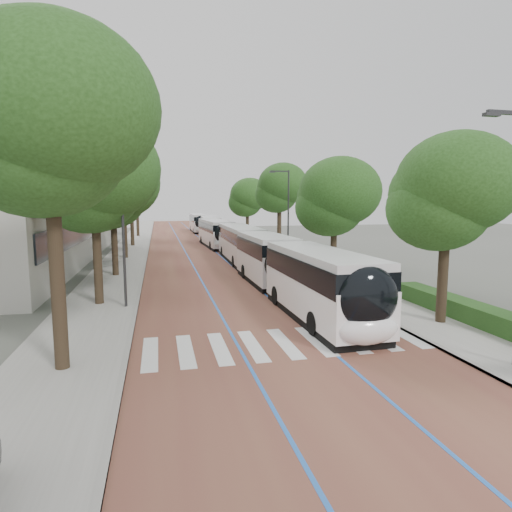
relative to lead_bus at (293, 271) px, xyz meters
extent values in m
plane|color=#51544C|center=(-2.70, -7.81, -1.63)|extent=(160.00, 160.00, 0.00)
cube|color=brown|center=(-2.70, 32.19, -1.62)|extent=(11.00, 140.00, 0.02)
cube|color=gray|center=(-10.20, 32.19, -1.57)|extent=(4.00, 140.00, 0.12)
cube|color=gray|center=(4.80, 32.19, -1.57)|extent=(4.00, 140.00, 0.12)
cube|color=gray|center=(-8.30, 32.19, -1.57)|extent=(0.20, 140.00, 0.14)
cube|color=gray|center=(2.90, 32.19, -1.57)|extent=(0.20, 140.00, 0.14)
cube|color=silver|center=(-7.50, -6.81, -1.60)|extent=(0.55, 3.60, 0.01)
cube|color=silver|center=(-6.25, -6.81, -1.60)|extent=(0.55, 3.60, 0.01)
cube|color=silver|center=(-5.00, -6.81, -1.60)|extent=(0.55, 3.60, 0.01)
cube|color=silver|center=(-3.75, -6.81, -1.60)|extent=(0.55, 3.60, 0.01)
cube|color=silver|center=(-2.50, -6.81, -1.60)|extent=(0.55, 3.60, 0.01)
cube|color=silver|center=(-1.25, -6.81, -1.60)|extent=(0.55, 3.60, 0.01)
cube|color=silver|center=(0.00, -6.81, -1.60)|extent=(0.55, 3.60, 0.01)
cube|color=silver|center=(1.25, -6.81, -1.60)|extent=(0.55, 3.60, 0.01)
cube|color=silver|center=(2.50, -6.81, -1.60)|extent=(0.55, 3.60, 0.01)
cube|color=blue|center=(-4.30, 32.19, -1.60)|extent=(0.12, 126.00, 0.01)
cube|color=blue|center=(-1.10, 32.19, -1.60)|extent=(0.12, 126.00, 0.01)
cube|color=black|center=(-13.15, 20.19, 1.37)|extent=(0.12, 38.00, 1.60)
cube|color=black|center=(-13.15, 20.19, 4.57)|extent=(0.12, 38.00, 1.60)
cube|color=black|center=(-13.15, 20.19, 7.77)|extent=(0.12, 38.00, 1.60)
cube|color=black|center=(-13.15, 20.19, 10.77)|extent=(0.12, 38.00, 1.60)
cube|color=#1C4517|center=(6.40, -7.81, -1.11)|extent=(1.20, 14.00, 0.80)
cube|color=#303032|center=(3.30, -10.81, 6.39)|extent=(1.70, 0.12, 0.12)
cube|color=#303032|center=(2.60, -10.81, 6.31)|extent=(0.50, 0.20, 0.10)
cylinder|color=#303032|center=(4.10, 14.19, 2.49)|extent=(0.14, 0.14, 8.00)
cube|color=#303032|center=(3.30, 14.19, 6.39)|extent=(1.70, 0.12, 0.12)
cube|color=#303032|center=(2.60, 14.19, 6.31)|extent=(0.50, 0.20, 0.10)
cylinder|color=#303032|center=(-8.80, 0.19, 2.49)|extent=(0.14, 0.14, 8.00)
cylinder|color=black|center=(-10.20, -7.81, 1.05)|extent=(0.44, 0.44, 5.36)
ellipsoid|color=#1F4115|center=(-10.20, -7.81, 5.93)|extent=(6.05, 6.05, 5.14)
cylinder|color=black|center=(-10.20, 1.19, 0.66)|extent=(0.44, 0.44, 4.58)
ellipsoid|color=#1F4115|center=(-10.20, 1.19, 4.83)|extent=(6.09, 6.09, 5.17)
cylinder|color=black|center=(-10.20, 10.19, 0.55)|extent=(0.44, 0.44, 4.36)
ellipsoid|color=#1F4115|center=(-10.20, 10.19, 4.51)|extent=(6.12, 6.12, 5.20)
cylinder|color=black|center=(-10.20, 20.19, 0.79)|extent=(0.44, 0.44, 4.84)
ellipsoid|color=#1F4115|center=(-10.20, 20.19, 5.19)|extent=(6.20, 6.20, 5.27)
cylinder|color=black|center=(-10.20, 32.19, 0.67)|extent=(0.44, 0.44, 4.59)
ellipsoid|color=#1F4115|center=(-10.20, 32.19, 4.84)|extent=(5.77, 5.77, 4.91)
cylinder|color=black|center=(-10.20, 47.19, 0.94)|extent=(0.44, 0.44, 5.15)
ellipsoid|color=#1F4115|center=(-10.20, 47.19, 5.62)|extent=(5.43, 5.43, 4.62)
cylinder|color=black|center=(5.00, -5.81, 0.36)|extent=(0.44, 0.44, 3.97)
ellipsoid|color=#1F4115|center=(5.00, -5.81, 3.97)|extent=(5.09, 5.09, 4.33)
cylinder|color=black|center=(5.00, 6.19, 0.33)|extent=(0.44, 0.44, 3.91)
ellipsoid|color=#1F4115|center=(5.00, 6.19, 3.88)|extent=(5.69, 5.69, 4.84)
cylinder|color=black|center=(5.00, 20.19, 0.71)|extent=(0.44, 0.44, 4.67)
ellipsoid|color=#1F4115|center=(5.00, 20.19, 4.96)|extent=(5.04, 5.04, 4.28)
cylinder|color=black|center=(5.00, 36.19, 0.42)|extent=(0.44, 0.44, 4.10)
ellipsoid|color=#1F4115|center=(5.00, 36.19, 4.15)|extent=(5.43, 5.43, 4.62)
cylinder|color=black|center=(-0.02, 1.30, 0.15)|extent=(2.31, 0.93, 2.30)
cube|color=white|center=(0.05, -3.83, -0.37)|extent=(2.62, 9.39, 1.82)
cube|color=black|center=(0.05, -3.83, 0.77)|extent=(2.65, 9.20, 0.97)
cube|color=silver|center=(0.05, -3.83, 1.42)|extent=(2.56, 9.20, 0.31)
cube|color=black|center=(0.05, -3.83, -1.45)|extent=(2.56, 9.02, 0.35)
cube|color=white|center=(-0.07, 5.62, -0.37)|extent=(2.60, 7.77, 1.82)
cube|color=black|center=(-0.07, 5.62, 0.77)|extent=(2.63, 7.62, 0.97)
cube|color=silver|center=(-0.07, 5.62, 1.42)|extent=(2.54, 7.62, 0.31)
cube|color=black|center=(-0.07, 5.62, -1.45)|extent=(2.54, 7.46, 0.35)
ellipsoid|color=black|center=(0.10, -8.36, 0.38)|extent=(2.36, 1.13, 2.28)
ellipsoid|color=white|center=(0.10, -8.41, -0.76)|extent=(2.36, 1.03, 1.14)
cylinder|color=black|center=(-1.05, -6.12, -1.13)|extent=(0.31, 1.00, 1.00)
cylinder|color=black|center=(1.21, -6.10, -1.13)|extent=(0.31, 1.00, 1.00)
cylinder|color=black|center=(-1.22, 7.28, -1.13)|extent=(0.31, 1.00, 1.00)
cylinder|color=black|center=(1.04, 7.30, -1.13)|extent=(0.31, 1.00, 1.00)
cylinder|color=black|center=(-1.12, -0.76, -1.13)|extent=(0.31, 1.00, 1.00)
cylinder|color=black|center=(1.14, -0.74, -1.13)|extent=(0.31, 1.00, 1.00)
cube|color=white|center=(0.16, 16.09, -0.37)|extent=(2.73, 12.05, 1.82)
cube|color=black|center=(0.16, 16.09, 0.77)|extent=(2.77, 11.81, 0.97)
cube|color=silver|center=(0.16, 16.09, 1.42)|extent=(2.68, 11.80, 0.31)
cube|color=black|center=(0.16, 16.09, -1.45)|extent=(2.67, 11.57, 0.35)
ellipsoid|color=black|center=(0.05, 10.24, 0.38)|extent=(2.37, 1.15, 2.28)
ellipsoid|color=white|center=(0.05, 10.19, -0.76)|extent=(2.37, 1.05, 1.14)
cylinder|color=black|center=(-1.04, 12.52, -1.13)|extent=(0.32, 1.01, 1.00)
cylinder|color=black|center=(1.22, 12.47, -1.13)|extent=(0.32, 1.01, 1.00)
cylinder|color=black|center=(-0.90, 19.91, -1.13)|extent=(0.32, 1.01, 1.00)
cylinder|color=black|center=(1.36, 19.87, -1.13)|extent=(0.32, 1.01, 1.00)
cube|color=white|center=(-0.34, 29.61, -0.37)|extent=(2.97, 12.09, 1.82)
cube|color=black|center=(-0.34, 29.61, 0.77)|extent=(3.00, 11.85, 0.97)
cube|color=silver|center=(-0.34, 29.61, 1.42)|extent=(2.91, 11.85, 0.31)
cube|color=black|center=(-0.34, 29.61, -1.45)|extent=(2.90, 11.61, 0.35)
ellipsoid|color=black|center=(-0.11, 23.76, 0.38)|extent=(2.39, 1.19, 2.28)
ellipsoid|color=white|center=(-0.10, 23.71, -0.76)|extent=(2.39, 1.09, 1.14)
cylinder|color=black|center=(-1.32, 25.96, -1.13)|extent=(0.34, 1.01, 1.00)
cylinder|color=black|center=(0.93, 26.05, -1.13)|extent=(0.34, 1.01, 1.00)
cylinder|color=black|center=(-1.62, 33.36, -1.13)|extent=(0.34, 1.01, 1.00)
cylinder|color=black|center=(0.64, 33.45, -1.13)|extent=(0.34, 1.01, 1.00)
cube|color=white|center=(0.54, 42.02, -0.37)|extent=(3.30, 12.14, 1.82)
cube|color=black|center=(0.54, 42.02, 0.77)|extent=(3.32, 11.90, 0.97)
cube|color=silver|center=(0.54, 42.02, 1.42)|extent=(3.23, 11.90, 0.31)
cube|color=black|center=(0.54, 42.02, -1.45)|extent=(3.22, 11.66, 0.35)
ellipsoid|color=black|center=(0.15, 36.18, 0.38)|extent=(2.42, 1.26, 2.28)
ellipsoid|color=white|center=(0.14, 36.13, -0.76)|extent=(2.41, 1.16, 1.14)
cylinder|color=black|center=(-0.83, 38.50, -1.13)|extent=(0.37, 1.02, 1.00)
cylinder|color=black|center=(1.42, 38.35, -1.13)|extent=(0.37, 1.02, 1.00)
cylinder|color=black|center=(-0.33, 45.89, -1.13)|extent=(0.37, 1.02, 1.00)
cylinder|color=black|center=(1.92, 45.73, -1.13)|extent=(0.37, 1.02, 1.00)
cube|color=white|center=(0.04, 55.66, -0.37)|extent=(2.56, 12.01, 1.82)
cube|color=black|center=(0.04, 55.66, 0.77)|extent=(2.60, 11.77, 0.97)
cube|color=silver|center=(0.04, 55.66, 1.42)|extent=(2.51, 11.77, 0.31)
cube|color=black|center=(0.04, 55.66, -1.45)|extent=(2.51, 11.53, 0.35)
ellipsoid|color=black|center=(0.01, 49.81, 0.38)|extent=(2.36, 1.11, 2.28)
ellipsoid|color=white|center=(0.01, 49.76, -0.76)|extent=(2.36, 1.01, 1.14)
cylinder|color=black|center=(-1.11, 52.07, -1.13)|extent=(0.31, 1.00, 1.00)
cylinder|color=black|center=(1.15, 52.05, -1.13)|extent=(0.31, 1.00, 1.00)
cylinder|color=black|center=(-1.07, 59.47, -1.13)|extent=(0.31, 1.00, 1.00)
cylinder|color=black|center=(1.19, 59.45, -1.13)|extent=(0.31, 1.00, 1.00)
camera|label=1|loc=(-7.09, -21.96, 3.75)|focal=30.00mm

